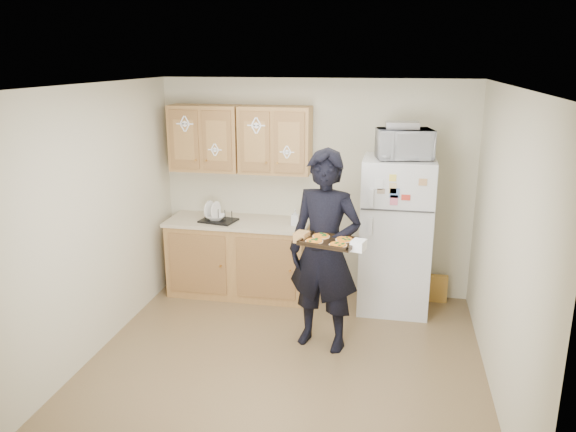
{
  "coord_description": "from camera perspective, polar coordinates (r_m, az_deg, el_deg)",
  "views": [
    {
      "loc": [
        0.91,
        -4.52,
        2.72
      ],
      "look_at": [
        -0.06,
        0.45,
        1.28
      ],
      "focal_mm": 35.0,
      "sensor_mm": 36.0,
      "label": 1
    }
  ],
  "objects": [
    {
      "name": "ceiling",
      "position": [
        4.62,
        -0.38,
        13.1
      ],
      "size": [
        3.6,
        3.6,
        0.0
      ],
      "primitive_type": "plane",
      "color": "silver",
      "rests_on": "wall_back"
    },
    {
      "name": "soap_bottle",
      "position": [
        6.28,
        0.72,
        -0.14
      ],
      "size": [
        0.08,
        0.08,
        0.18
      ],
      "primitive_type": "imported",
      "rotation": [
        0.0,
        0.0,
        0.02
      ],
      "color": "silver",
      "rests_on": "countertop"
    },
    {
      "name": "wall_left",
      "position": [
        5.47,
        -19.17,
        -0.65
      ],
      "size": [
        0.04,
        3.6,
        2.5
      ],
      "primitive_type": "cube",
      "color": "beige",
      "rests_on": "floor"
    },
    {
      "name": "pizza_back_right",
      "position": [
        4.96,
        5.75,
        -2.37
      ],
      "size": [
        0.16,
        0.16,
        0.02
      ],
      "primitive_type": "cylinder",
      "color": "orange",
      "rests_on": "baking_tray"
    },
    {
      "name": "baking_tray",
      "position": [
        4.94,
        4.22,
        -2.66
      ],
      "size": [
        0.55,
        0.46,
        0.04
      ],
      "primitive_type": "cube",
      "rotation": [
        0.0,
        0.0,
        -0.26
      ],
      "color": "black",
      "rests_on": "person"
    },
    {
      "name": "pizza_back_left",
      "position": [
        5.04,
        3.39,
        -2.04
      ],
      "size": [
        0.16,
        0.16,
        0.02
      ],
      "primitive_type": "cylinder",
      "color": "orange",
      "rests_on": "baking_tray"
    },
    {
      "name": "person",
      "position": [
        5.28,
        3.74,
        -3.61
      ],
      "size": [
        0.8,
        0.63,
        1.93
      ],
      "primitive_type": "imported",
      "rotation": [
        0.0,
        0.0,
        -0.26
      ],
      "color": "black",
      "rests_on": "floor"
    },
    {
      "name": "pizza_front_left",
      "position": [
        4.9,
        2.67,
        -2.55
      ],
      "size": [
        0.16,
        0.16,
        0.02
      ],
      "primitive_type": "cylinder",
      "color": "orange",
      "rests_on": "baking_tray"
    },
    {
      "name": "foil_pan",
      "position": [
        5.97,
        11.54,
        9.03
      ],
      "size": [
        0.35,
        0.26,
        0.07
      ],
      "primitive_type": "cube",
      "rotation": [
        0.0,
        0.0,
        0.07
      ],
      "color": "#ABABB1",
      "rests_on": "microwave"
    },
    {
      "name": "microwave",
      "position": [
        5.96,
        11.74,
        7.16
      ],
      "size": [
        0.62,
        0.48,
        0.31
      ],
      "primitive_type": "imported",
      "rotation": [
        0.0,
        0.0,
        0.2
      ],
      "color": "silver",
      "rests_on": "refrigerator"
    },
    {
      "name": "upper_cab_right",
      "position": [
        6.34,
        -1.3,
        7.72
      ],
      "size": [
        0.8,
        0.33,
        0.75
      ],
      "primitive_type": "cube",
      "color": "brown",
      "rests_on": "wall_back"
    },
    {
      "name": "wall_front",
      "position": [
        3.22,
        -6.82,
        -11.42
      ],
      "size": [
        3.6,
        0.04,
        2.5
      ],
      "primitive_type": "cube",
      "color": "beige",
      "rests_on": "floor"
    },
    {
      "name": "countertop",
      "position": [
        6.52,
        -5.11,
        -0.62
      ],
      "size": [
        1.64,
        0.64,
        0.04
      ],
      "primitive_type": "cube",
      "color": "beige",
      "rests_on": "base_cabinet"
    },
    {
      "name": "bowl",
      "position": [
        6.5,
        -7.32,
        -0.13
      ],
      "size": [
        0.24,
        0.24,
        0.05
      ],
      "primitive_type": "imported",
      "rotation": [
        0.0,
        0.0,
        0.09
      ],
      "color": "white",
      "rests_on": "dish_rack"
    },
    {
      "name": "dish_rack",
      "position": [
        6.48,
        -7.1,
        0.12
      ],
      "size": [
        0.44,
        0.36,
        0.16
      ],
      "primitive_type": "cube",
      "rotation": [
        0.0,
        0.0,
        -0.2
      ],
      "color": "black",
      "rests_on": "countertop"
    },
    {
      "name": "wall_right",
      "position": [
        4.83,
        21.08,
        -2.97
      ],
      "size": [
        0.04,
        3.6,
        2.5
      ],
      "primitive_type": "cube",
      "color": "beige",
      "rests_on": "floor"
    },
    {
      "name": "cereal_box",
      "position": [
        6.72,
        15.02,
        -7.13
      ],
      "size": [
        0.2,
        0.07,
        0.32
      ],
      "primitive_type": "cube",
      "color": "gold",
      "rests_on": "floor"
    },
    {
      "name": "refrigerator",
      "position": [
        6.24,
        10.88,
        -1.91
      ],
      "size": [
        0.75,
        0.7,
        1.7
      ],
      "primitive_type": "cube",
      "color": "silver",
      "rests_on": "floor"
    },
    {
      "name": "pizza_front_right",
      "position": [
        4.82,
        5.1,
        -2.91
      ],
      "size": [
        0.16,
        0.16,
        0.02
      ],
      "primitive_type": "cylinder",
      "color": "orange",
      "rests_on": "baking_tray"
    },
    {
      "name": "floor",
      "position": [
        5.35,
        -0.33,
        -14.7
      ],
      "size": [
        3.6,
        3.6,
        0.0
      ],
      "primitive_type": "plane",
      "color": "brown",
      "rests_on": "ground"
    },
    {
      "name": "wall_back",
      "position": [
        6.55,
        2.76,
        2.85
      ],
      "size": [
        3.6,
        0.04,
        2.5
      ],
      "primitive_type": "cube",
      "color": "beige",
      "rests_on": "floor"
    },
    {
      "name": "base_cabinet",
      "position": [
        6.66,
        -5.02,
        -4.34
      ],
      "size": [
        1.6,
        0.6,
        0.86
      ],
      "primitive_type": "cube",
      "color": "brown",
      "rests_on": "floor"
    },
    {
      "name": "upper_cab_left",
      "position": [
        6.57,
        -8.37,
        7.84
      ],
      "size": [
        0.8,
        0.33,
        0.75
      ],
      "primitive_type": "cube",
      "color": "brown",
      "rests_on": "wall_back"
    }
  ]
}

